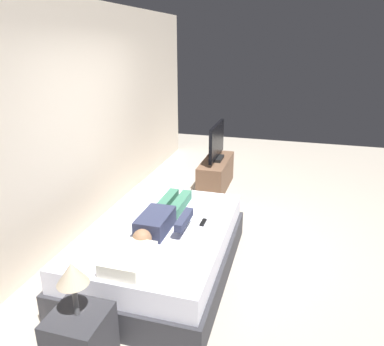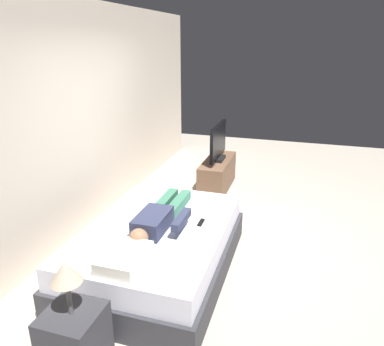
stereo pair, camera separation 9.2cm
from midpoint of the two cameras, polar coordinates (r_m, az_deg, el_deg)
ground_plane at (r=4.63m, az=5.05°, el=-10.16°), size 10.00×10.00×0.00m
back_wall at (r=5.13m, az=-14.70°, el=9.04°), size 6.40×0.10×2.80m
bed at (r=3.92m, az=-5.69°, el=-11.80°), size 2.08×1.44×0.54m
pillow at (r=3.19m, az=-10.73°, el=-13.09°), size 0.48×0.34×0.12m
person at (r=3.76m, az=-5.54°, el=-6.98°), size 1.26×0.46×0.18m
remote at (r=3.81m, az=1.07°, el=-7.75°), size 0.15×0.04×0.02m
tv_stand at (r=6.01m, az=3.33°, el=-0.18°), size 1.10×0.40×0.50m
tv at (r=5.84m, az=3.43°, el=4.75°), size 0.88×0.20×0.59m
nightstand at (r=3.03m, az=-17.89°, el=-24.05°), size 0.40×0.40×0.52m
lamp at (r=2.67m, az=-19.27°, el=-14.81°), size 0.22×0.22×0.42m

